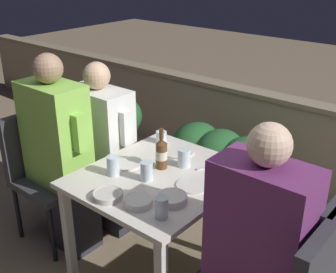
{
  "coord_description": "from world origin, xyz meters",
  "views": [
    {
      "loc": [
        1.42,
        -1.63,
        1.93
      ],
      "look_at": [
        0.0,
        0.07,
        0.95
      ],
      "focal_mm": 45.0,
      "sensor_mm": 36.0,
      "label": 1
    }
  ],
  "objects": [
    {
      "name": "bowl_0",
      "position": [
        0.12,
        -0.31,
        0.75
      ],
      "size": [
        0.15,
        0.15,
        0.04
      ],
      "color": "silver",
      "rests_on": "dining_table"
    },
    {
      "name": "beer_bottle",
      "position": [
        -0.05,
        0.07,
        0.83
      ],
      "size": [
        0.07,
        0.07,
        0.26
      ],
      "color": "brown",
      "rests_on": "dining_table"
    },
    {
      "name": "glass_cup_1",
      "position": [
        -0.21,
        -0.17,
        0.79
      ],
      "size": [
        0.07,
        0.07,
        0.12
      ],
      "color": "silver",
      "rests_on": "dining_table"
    },
    {
      "name": "parapet_wall",
      "position": [
        0.0,
        1.61,
        0.4
      ],
      "size": [
        9.0,
        0.18,
        0.8
      ],
      "color": "gray",
      "rests_on": "ground_plane"
    },
    {
      "name": "glass_cup_4",
      "position": [
        -0.02,
        -0.1,
        0.79
      ],
      "size": [
        0.07,
        0.07,
        0.11
      ],
      "color": "silver",
      "rests_on": "dining_table"
    },
    {
      "name": "bowl_2",
      "position": [
        0.24,
        -0.19,
        0.76
      ],
      "size": [
        0.16,
        0.16,
        0.05
      ],
      "color": "silver",
      "rests_on": "dining_table"
    },
    {
      "name": "person_purple_stripe",
      "position": [
        0.71,
        -0.17,
        0.65
      ],
      "size": [
        0.51,
        0.26,
        1.3
      ],
      "color": "#282833",
      "rests_on": "ground_plane"
    },
    {
      "name": "plate_2",
      "position": [
        -0.24,
        -0.03,
        0.74
      ],
      "size": [
        0.19,
        0.19,
        0.01
      ],
      "color": "silver",
      "rests_on": "dining_table"
    },
    {
      "name": "glass_cup_3",
      "position": [
        0.04,
        0.18,
        0.79
      ],
      "size": [
        0.08,
        0.08,
        0.11
      ],
      "color": "silver",
      "rests_on": "dining_table"
    },
    {
      "name": "glass_cup_2",
      "position": [
        0.29,
        -0.32,
        0.79
      ],
      "size": [
        0.07,
        0.07,
        0.11
      ],
      "color": "silver",
      "rests_on": "dining_table"
    },
    {
      "name": "plate_0",
      "position": [
        -0.09,
        0.29,
        0.74
      ],
      "size": [
        0.19,
        0.19,
        0.01
      ],
      "color": "silver",
      "rests_on": "dining_table"
    },
    {
      "name": "person_white_polo",
      "position": [
        -0.7,
        0.19,
        0.63
      ],
      "size": [
        0.52,
        0.26,
        1.25
      ],
      "color": "#282833",
      "rests_on": "ground_plane"
    },
    {
      "name": "plate_1",
      "position": [
        0.22,
        0.02,
        0.74
      ],
      "size": [
        0.19,
        0.19,
        0.01
      ],
      "color": "silver",
      "rests_on": "dining_table"
    },
    {
      "name": "ground_plane",
      "position": [
        0.0,
        0.0,
        0.0
      ],
      "size": [
        16.0,
        16.0,
        0.0
      ],
      "primitive_type": "plane",
      "color": "#847056"
    },
    {
      "name": "planter_hedge",
      "position": [
        -0.22,
        0.98,
        0.35
      ],
      "size": [
        0.86,
        0.47,
        0.63
      ],
      "color": "brown",
      "rests_on": "ground_plane"
    },
    {
      "name": "potted_plant",
      "position": [
        -1.16,
        0.77,
        0.47
      ],
      "size": [
        0.41,
        0.41,
        0.77
      ],
      "color": "#B2A899",
      "rests_on": "ground_plane"
    },
    {
      "name": "chair_left_far",
      "position": [
        -0.91,
        0.19,
        0.56
      ],
      "size": [
        0.48,
        0.47,
        0.92
      ],
      "color": "#333338",
      "rests_on": "ground_plane"
    },
    {
      "name": "fork_0",
      "position": [
        0.16,
        0.26,
        0.74
      ],
      "size": [
        0.09,
        0.16,
        0.01
      ],
      "color": "silver",
      "rests_on": "dining_table"
    },
    {
      "name": "chair_right_far",
      "position": [
        0.88,
        0.14,
        0.56
      ],
      "size": [
        0.48,
        0.47,
        0.92
      ],
      "color": "#333338",
      "rests_on": "ground_plane"
    },
    {
      "name": "chair_left_near",
      "position": [
        -0.94,
        -0.17,
        0.56
      ],
      "size": [
        0.48,
        0.47,
        0.92
      ],
      "color": "#333338",
      "rests_on": "ground_plane"
    },
    {
      "name": "glass_cup_0",
      "position": [
        -0.29,
        0.35,
        0.77
      ],
      "size": [
        0.07,
        0.07,
        0.08
      ],
      "color": "silver",
      "rests_on": "dining_table"
    },
    {
      "name": "bowl_1",
      "position": [
        -0.05,
        -0.37,
        0.75
      ],
      "size": [
        0.16,
        0.16,
        0.03
      ],
      "color": "beige",
      "rests_on": "dining_table"
    },
    {
      "name": "dining_table",
      "position": [
        0.0,
        0.0,
        0.63
      ],
      "size": [
        0.84,
        0.94,
        0.73
      ],
      "color": "silver",
      "rests_on": "ground_plane"
    },
    {
      "name": "person_green_blouse",
      "position": [
        -0.73,
        -0.17,
        0.69
      ],
      "size": [
        0.51,
        0.26,
        1.37
      ],
      "color": "#282833",
      "rests_on": "ground_plane"
    }
  ]
}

